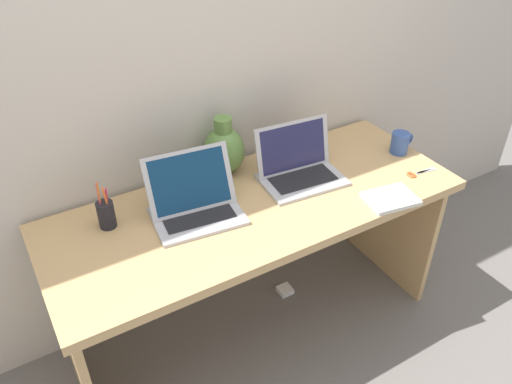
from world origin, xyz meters
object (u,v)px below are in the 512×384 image
laptop_left (194,200)px  laptop_right (298,165)px  notebook_stack (390,199)px  coffee_mug (400,143)px  scissors (417,173)px  green_vase (224,149)px  power_brick (285,290)px  pen_cup (106,214)px

laptop_left → laptop_right: 0.49m
notebook_stack → coffee_mug: (0.29, 0.27, 0.04)m
scissors → coffee_mug: bearing=70.8°
notebook_stack → coffee_mug: size_ratio=1.66×
green_vase → scissors: size_ratio=1.75×
notebook_stack → power_brick: (-0.23, 0.38, -0.75)m
laptop_right → notebook_stack: laptop_right is taller
coffee_mug → pen_cup: 1.33m
pen_cup → power_brick: bearing=-2.4°
green_vase → power_brick: (0.25, -0.15, -0.85)m
laptop_left → laptop_right: size_ratio=1.01×
notebook_stack → scissors: 0.25m
green_vase → coffee_mug: (0.77, -0.27, -0.06)m
pen_cup → power_brick: size_ratio=2.74×
coffee_mug → laptop_left: bearing=176.6°
scissors → laptop_left: bearing=165.8°
laptop_right → notebook_stack: bearing=-56.1°
notebook_stack → pen_cup: 1.11m
green_vase → pen_cup: (-0.56, -0.11, -0.05)m
green_vase → power_brick: size_ratio=3.68×
laptop_right → laptop_left: bearing=-179.0°
laptop_left → pen_cup: (-0.32, 0.09, -0.01)m
notebook_stack → scissors: notebook_stack is taller
coffee_mug → pen_cup: size_ratio=0.63×
notebook_stack → pen_cup: pen_cup is taller
scissors → power_brick: 0.92m
power_brick → scissors: bearing=-32.9°
laptop_right → pen_cup: laptop_right is taller
laptop_left → power_brick: laptop_left is taller
pen_cup → power_brick: 1.13m
laptop_right → power_brick: laptop_right is taller
green_vase → coffee_mug: 0.81m
laptop_left → coffee_mug: bearing=-3.4°
notebook_stack → laptop_right: bearing=123.9°
laptop_left → green_vase: bearing=40.7°
laptop_right → scissors: laptop_right is taller
coffee_mug → scissors: coffee_mug is taller
green_vase → coffee_mug: bearing=-19.2°
laptop_right → notebook_stack: 0.41m
laptop_left → notebook_stack: (0.71, -0.33, -0.06)m
coffee_mug → power_brick: coffee_mug is taller
coffee_mug → notebook_stack: bearing=-138.0°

